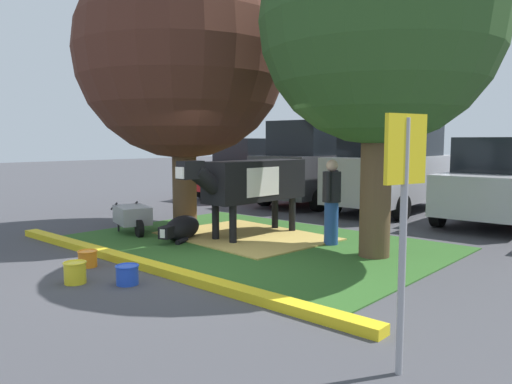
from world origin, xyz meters
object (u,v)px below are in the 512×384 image
suv_black (392,165)px  wheelbarrow (133,216)px  calf_lying (182,228)px  suv_dark_grey (319,163)px  parking_sign (404,193)px  shade_tree_left (183,53)px  bucket_blue (127,274)px  bucket_orange (88,258)px  bucket_yellow (75,272)px  sedan_red (251,168)px  sedan_silver (499,182)px  cow_holstein (252,181)px  shade_tree_right (380,25)px  person_handler (332,200)px

suv_black → wheelbarrow: bearing=-109.8°
calf_lying → suv_dark_grey: suv_dark_grey is taller
parking_sign → shade_tree_left: bearing=154.0°
calf_lying → bucket_blue: (1.76, -2.39, -0.10)m
shade_tree_left → bucket_orange: size_ratio=19.92×
suv_dark_grey → bucket_yellow: bearing=-75.3°
bucket_orange → sedan_red: bearing=117.7°
suv_dark_grey → suv_black: (2.42, 0.02, 0.00)m
suv_dark_grey → sedan_silver: (5.24, -0.15, -0.29)m
shade_tree_left → parking_sign: shade_tree_left is taller
sedan_silver → cow_holstein: bearing=-121.1°
wheelbarrow → cow_holstein: bearing=33.4°
shade_tree_right → wheelbarrow: shade_tree_right is taller
shade_tree_left → sedan_silver: bearing=47.8°
shade_tree_right → calf_lying: 5.13m
bucket_yellow → bucket_blue: bucket_yellow is taller
parking_sign → sedan_silver: size_ratio=0.48×
shade_tree_left → cow_holstein: size_ratio=1.94×
calf_lying → parking_sign: 6.26m
bucket_orange → sedan_red: 9.92m
sedan_red → sedan_silver: (8.06, -0.13, 0.00)m
parking_sign → suv_black: bearing=117.0°
shade_tree_right → suv_black: bearing=113.8°
person_handler → suv_black: 5.13m
sedan_red → suv_black: size_ratio=0.96×
shade_tree_right → suv_black: (-2.33, 5.27, -2.52)m
cow_holstein → parking_sign: (4.84, -3.48, 0.39)m
sedan_red → suv_dark_grey: size_ratio=0.96×
bucket_yellow → sedan_red: bearing=119.5°
cow_holstein → wheelbarrow: cow_holstein is taller
sedan_silver → shade_tree_left: bearing=-132.2°
cow_holstein → bucket_orange: (-0.32, -3.42, -1.00)m
calf_lying → suv_black: bearing=80.0°
shade_tree_left → sedan_red: (-3.12, 5.58, -2.83)m
shade_tree_left → shade_tree_right: bearing=4.6°
parking_sign → bucket_yellow: bearing=-173.6°
sedan_silver → shade_tree_right: bearing=-95.4°
suv_black → sedan_red: bearing=-179.4°
parking_sign → bucket_yellow: (-4.48, -0.50, -1.36)m
person_handler → bucket_yellow: (-1.24, -4.42, -0.70)m
person_handler → suv_dark_grey: (-3.69, 4.93, 0.41)m
bucket_orange → person_handler: bearing=63.5°
calf_lying → suv_black: 6.71m
parking_sign → bucket_orange: size_ratio=7.03×
person_handler → bucket_blue: (-0.66, -3.97, -0.72)m
sedan_red → bucket_orange: bearing=-62.3°
bucket_blue → parking_sign: bearing=0.8°
shade_tree_right → bucket_orange: 5.89m
wheelbarrow → suv_black: bearing=70.2°
person_handler → sedan_red: bearing=143.0°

